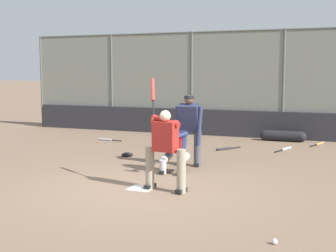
# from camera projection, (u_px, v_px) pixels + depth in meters

# --- Properties ---
(ground_plane) EXTENTS (160.00, 160.00, 0.00)m
(ground_plane) POSITION_uv_depth(u_px,v_px,m) (141.00, 189.00, 8.54)
(ground_plane) COLOR #7A604C
(home_plate_marker) EXTENTS (0.43, 0.43, 0.01)m
(home_plate_marker) POSITION_uv_depth(u_px,v_px,m) (141.00, 188.00, 8.54)
(home_plate_marker) COLOR white
(home_plate_marker) RESTS_ON ground_plane
(backstop_fence) EXTENTS (15.30, 0.08, 3.45)m
(backstop_fence) POSITION_uv_depth(u_px,v_px,m) (236.00, 81.00, 15.24)
(backstop_fence) COLOR #515651
(backstop_fence) RESTS_ON ground_plane
(padding_wall) EXTENTS (14.92, 0.18, 0.86)m
(padding_wall) POSITION_uv_depth(u_px,v_px,m) (235.00, 123.00, 15.31)
(padding_wall) COLOR #28282D
(padding_wall) RESTS_ON ground_plane
(bleachers_beyond) EXTENTS (10.66, 2.50, 1.48)m
(bleachers_beyond) POSITION_uv_depth(u_px,v_px,m) (306.00, 117.00, 16.98)
(bleachers_beyond) COLOR slate
(bleachers_beyond) RESTS_ON ground_plane
(batter_at_plate) EXTENTS (0.89, 0.71, 2.00)m
(batter_at_plate) POSITION_uv_depth(u_px,v_px,m) (165.00, 147.00, 8.31)
(batter_at_plate) COLOR gray
(batter_at_plate) RESTS_ON ground_plane
(catcher_behind_plate) EXTENTS (0.59, 0.69, 1.12)m
(catcher_behind_plate) POSITION_uv_depth(u_px,v_px,m) (174.00, 146.00, 9.79)
(catcher_behind_plate) COLOR #B7B7BC
(catcher_behind_plate) RESTS_ON ground_plane
(umpire_home) EXTENTS (0.65, 0.41, 1.60)m
(umpire_home) POSITION_uv_depth(u_px,v_px,m) (189.00, 128.00, 10.48)
(umpire_home) COLOR #4C4C51
(umpire_home) RESTS_ON ground_plane
(spare_bat_near_backstop) EXTENTS (0.35, 0.86, 0.07)m
(spare_bat_near_backstop) POSITION_uv_depth(u_px,v_px,m) (319.00, 144.00, 13.57)
(spare_bat_near_backstop) COLOR black
(spare_bat_near_backstop) RESTS_ON ground_plane
(spare_bat_by_padding) EXTENTS (0.84, 0.16, 0.07)m
(spare_bat_by_padding) POSITION_uv_depth(u_px,v_px,m) (107.00, 140.00, 14.42)
(spare_bat_by_padding) COLOR black
(spare_bat_by_padding) RESTS_ON ground_plane
(spare_bat_third_base_side) EXTENTS (0.53, 0.70, 0.07)m
(spare_bat_third_base_side) POSITION_uv_depth(u_px,v_px,m) (226.00, 149.00, 12.75)
(spare_bat_third_base_side) COLOR black
(spare_bat_third_base_side) RESTS_ON ground_plane
(spare_bat_first_base_side) EXTENTS (0.34, 0.88, 0.07)m
(spare_bat_first_base_side) POSITION_uv_depth(u_px,v_px,m) (285.00, 149.00, 12.68)
(spare_bat_first_base_side) COLOR black
(spare_bat_first_base_side) RESTS_ON ground_plane
(fielding_glove_on_dirt) EXTENTS (0.29, 0.22, 0.10)m
(fielding_glove_on_dirt) POSITION_uv_depth(u_px,v_px,m) (127.00, 154.00, 11.75)
(fielding_glove_on_dirt) COLOR black
(fielding_glove_on_dirt) RESTS_ON ground_plane
(baseball_loose) EXTENTS (0.07, 0.07, 0.07)m
(baseball_loose) POSITION_uv_depth(u_px,v_px,m) (275.00, 241.00, 5.79)
(baseball_loose) COLOR white
(baseball_loose) RESTS_ON ground_plane
(equipment_bag_dugout_side) EXTENTS (1.40, 0.32, 0.32)m
(equipment_bag_dugout_side) POSITION_uv_depth(u_px,v_px,m) (283.00, 136.00, 14.30)
(equipment_bag_dugout_side) COLOR black
(equipment_bag_dugout_side) RESTS_ON ground_plane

